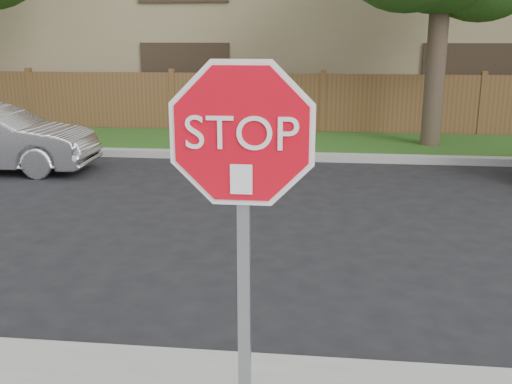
# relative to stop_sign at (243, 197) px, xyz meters

# --- Properties ---
(ground) EXTENTS (90.00, 90.00, 0.00)m
(ground) POSITION_rel_stop_sign_xyz_m (0.32, 1.48, -1.83)
(ground) COLOR black
(ground) RESTS_ON ground
(far_curb) EXTENTS (70.00, 0.30, 0.15)m
(far_curb) POSITION_rel_stop_sign_xyz_m (0.32, 9.63, -1.75)
(far_curb) COLOR gray
(far_curb) RESTS_ON ground
(grass_strip) EXTENTS (70.00, 3.00, 0.12)m
(grass_strip) POSITION_rel_stop_sign_xyz_m (0.32, 11.28, -1.77)
(grass_strip) COLOR #1E4714
(grass_strip) RESTS_ON ground
(fence) EXTENTS (70.00, 0.12, 1.60)m
(fence) POSITION_rel_stop_sign_xyz_m (0.32, 12.88, -1.03)
(fence) COLOR brown
(fence) RESTS_ON ground
(apartment_building) EXTENTS (35.20, 9.20, 7.20)m
(apartment_building) POSITION_rel_stop_sign_xyz_m (0.32, 18.48, 1.70)
(apartment_building) COLOR #95845D
(apartment_building) RESTS_ON ground
(stop_sign) EXTENTS (1.01, 0.13, 2.55)m
(stop_sign) POSITION_rel_stop_sign_xyz_m (0.00, 0.00, 0.00)
(stop_sign) COLOR gray
(stop_sign) RESTS_ON sidewalk_near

